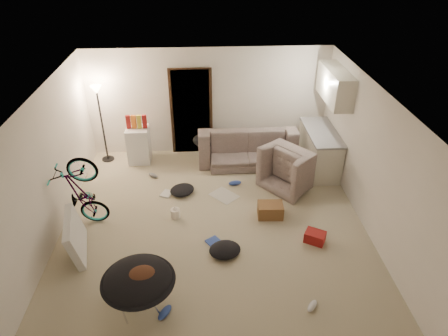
{
  "coord_description": "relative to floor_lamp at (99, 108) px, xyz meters",
  "views": [
    {
      "loc": [
        -0.13,
        -5.64,
        4.72
      ],
      "look_at": [
        0.22,
        0.6,
        0.92
      ],
      "focal_mm": 32.0,
      "sensor_mm": 36.0,
      "label": 1
    }
  ],
  "objects": [
    {
      "name": "floor",
      "position": [
        2.4,
        -2.65,
        -1.32
      ],
      "size": [
        5.5,
        6.0,
        0.02
      ],
      "primitive_type": "cube",
      "color": "#B6AC8C",
      "rests_on": "ground"
    },
    {
      "name": "ceiling",
      "position": [
        2.4,
        -2.65,
        1.2
      ],
      "size": [
        5.5,
        6.0,
        0.02
      ],
      "primitive_type": "cube",
      "color": "white",
      "rests_on": "wall_back"
    },
    {
      "name": "wall_back",
      "position": [
        2.4,
        0.36,
        -0.06
      ],
      "size": [
        5.5,
        0.02,
        2.5
      ],
      "primitive_type": "cube",
      "color": "white",
      "rests_on": "floor"
    },
    {
      "name": "wall_front",
      "position": [
        2.4,
        -5.66,
        -0.06
      ],
      "size": [
        5.5,
        0.02,
        2.5
      ],
      "primitive_type": "cube",
      "color": "white",
      "rests_on": "floor"
    },
    {
      "name": "wall_left",
      "position": [
        -0.36,
        -2.65,
        -0.06
      ],
      "size": [
        0.02,
        6.0,
        2.5
      ],
      "primitive_type": "cube",
      "color": "white",
      "rests_on": "floor"
    },
    {
      "name": "wall_right",
      "position": [
        5.16,
        -2.65,
        -0.06
      ],
      "size": [
        0.02,
        6.0,
        2.5
      ],
      "primitive_type": "cube",
      "color": "white",
      "rests_on": "floor"
    },
    {
      "name": "doorway",
      "position": [
        2.0,
        0.32,
        -0.29
      ],
      "size": [
        0.85,
        0.1,
        2.04
      ],
      "primitive_type": "cube",
      "color": "black",
      "rests_on": "floor"
    },
    {
      "name": "door_trim",
      "position": [
        2.0,
        0.29,
        -0.29
      ],
      "size": [
        0.97,
        0.04,
        2.1
      ],
      "primitive_type": "cube",
      "color": "#321E11",
      "rests_on": "floor"
    },
    {
      "name": "floor_lamp",
      "position": [
        0.0,
        0.0,
        0.0
      ],
      "size": [
        0.28,
        0.28,
        1.81
      ],
      "color": "black",
      "rests_on": "floor"
    },
    {
      "name": "kitchen_counter",
      "position": [
        4.83,
        -0.65,
        -0.87
      ],
      "size": [
        0.6,
        1.5,
        0.88
      ],
      "primitive_type": "cube",
      "color": "beige",
      "rests_on": "floor"
    },
    {
      "name": "counter_top",
      "position": [
        4.83,
        -0.65,
        -0.41
      ],
      "size": [
        0.64,
        1.54,
        0.04
      ],
      "primitive_type": "cube",
      "color": "gray",
      "rests_on": "kitchen_counter"
    },
    {
      "name": "kitchen_uppers",
      "position": [
        4.96,
        -0.65,
        0.64
      ],
      "size": [
        0.38,
        1.4,
        0.65
      ],
      "primitive_type": "cube",
      "color": "beige",
      "rests_on": "wall_right"
    },
    {
      "name": "sofa",
      "position": [
        3.25,
        -0.2,
        -0.98
      ],
      "size": [
        2.21,
        0.87,
        0.64
      ],
      "primitive_type": "imported",
      "rotation": [
        0.0,
        0.0,
        3.14
      ],
      "color": "#383E37",
      "rests_on": "floor"
    },
    {
      "name": "armchair",
      "position": [
        4.18,
        -1.24,
        -0.97
      ],
      "size": [
        1.36,
        1.37,
        0.67
      ],
      "primitive_type": "imported",
      "rotation": [
        0.0,
        0.0,
        2.26
      ],
      "color": "#383E37",
      "rests_on": "floor"
    },
    {
      "name": "bicycle",
      "position": [
        0.1,
        -2.42,
        -0.9
      ],
      "size": [
        1.55,
        0.71,
        0.89
      ],
      "primitive_type": "imported",
      "rotation": [
        0.0,
        -0.17,
        1.54
      ],
      "color": "black",
      "rests_on": "floor"
    },
    {
      "name": "mini_fridge",
      "position": [
        0.77,
        -0.1,
        -0.89
      ],
      "size": [
        0.49,
        0.49,
        0.84
      ],
      "primitive_type": "cube",
      "rotation": [
        0.0,
        0.0,
        0.0
      ],
      "color": "white",
      "rests_on": "floor"
    },
    {
      "name": "snack_box_0",
      "position": [
        0.6,
        -0.1,
        -0.31
      ],
      "size": [
        0.11,
        0.09,
        0.3
      ],
      "primitive_type": "cube",
      "rotation": [
        0.0,
        0.0,
        0.24
      ],
      "color": "maroon",
      "rests_on": "mini_fridge"
    },
    {
      "name": "snack_box_1",
      "position": [
        0.72,
        -0.1,
        -0.31
      ],
      "size": [
        0.11,
        0.09,
        0.3
      ],
      "primitive_type": "cube",
      "rotation": [
        0.0,
        0.0,
        -0.25
      ],
      "color": "orange",
      "rests_on": "mini_fridge"
    },
    {
      "name": "snack_box_2",
      "position": [
        0.84,
        -0.1,
        -0.31
      ],
      "size": [
        0.11,
        0.09,
        0.3
      ],
      "primitive_type": "cube",
      "rotation": [
        0.0,
        0.0,
        0.19
      ],
      "color": "gold",
      "rests_on": "mini_fridge"
    },
    {
      "name": "snack_box_3",
      "position": [
        0.96,
        -0.1,
        -0.31
      ],
      "size": [
        0.11,
        0.08,
        0.3
      ],
      "primitive_type": "cube",
      "rotation": [
        0.0,
        0.0,
        0.14
      ],
      "color": "maroon",
      "rests_on": "mini_fridge"
    },
    {
      "name": "saucer_chair",
      "position": [
        1.31,
        -4.34,
        -0.87
      ],
      "size": [
        1.03,
        1.03,
        0.73
      ],
      "color": "silver",
      "rests_on": "floor"
    },
    {
      "name": "hoodie",
      "position": [
        1.36,
        -4.37,
        -0.66
      ],
      "size": [
        0.56,
        0.51,
        0.22
      ],
      "primitive_type": "ellipsoid",
      "rotation": [
        0.0,
        0.0,
        0.25
      ],
      "color": "#492819",
      "rests_on": "saucer_chair"
    },
    {
      "name": "sofa_drape",
      "position": [
        2.3,
        -0.2,
        -0.77
      ],
      "size": [
        0.64,
        0.56,
        0.28
      ],
      "primitive_type": "ellipsoid",
      "rotation": [
        0.0,
        0.0,
        -0.19
      ],
      "color": "black",
      "rests_on": "sofa"
    },
    {
      "name": "tv_box",
      "position": [
        0.1,
        -3.12,
        -0.97
      ],
      "size": [
        0.48,
        1.04,
        0.68
      ],
      "primitive_type": "cube",
      "rotation": [
        0.0,
        -0.21,
        0.22
      ],
      "color": "silver",
      "rests_on": "floor"
    },
    {
      "name": "drink_case_a",
      "position": [
        3.48,
        -2.34,
        -1.17
      ],
      "size": [
        0.48,
        0.36,
        0.27
      ],
      "primitive_type": "cube",
      "rotation": [
        0.0,
        0.0,
        -0.05
      ],
      "color": "brown",
      "rests_on": "floor"
    },
    {
      "name": "drink_case_b",
      "position": [
        4.15,
        -3.1,
        -1.21
      ],
      "size": [
        0.42,
        0.38,
        0.2
      ],
      "primitive_type": "cube",
      "rotation": [
        0.0,
        0.0,
        -0.51
      ],
      "color": "maroon",
      "rests_on": "floor"
    },
    {
      "name": "juicer",
      "position": [
        1.69,
        -2.28,
        -1.2
      ],
      "size": [
        0.18,
        0.18,
        0.25
      ],
      "color": "white",
      "rests_on": "floor"
    },
    {
      "name": "newspaper",
      "position": [
        2.65,
        -1.63,
        -1.3
      ],
      "size": [
        0.66,
        0.67,
        0.01
      ],
      "primitive_type": "cube",
      "rotation": [
        0.0,
        0.0,
        0.75
      ],
      "color": "beige",
      "rests_on": "floor"
    },
    {
      "name": "book_blue",
      "position": [
        2.41,
        -3.06,
        -1.29
      ],
      "size": [
        0.36,
        0.38,
        0.03
      ],
      "primitive_type": "cube",
      "rotation": [
        0.0,
        0.0,
        0.6
      ],
      "color": "#2E4AA8",
      "rests_on": "floor"
    },
    {
      "name": "book_white",
      "position": [
        1.48,
        -1.51,
        -1.29
      ],
      "size": [
        0.29,
        0.33,
        0.02
      ],
      "primitive_type": "cube",
      "rotation": [
        0.0,
        0.0,
        -0.41
      ],
      "color": "silver",
      "rests_on": "floor"
    },
    {
      "name": "shoe_0",
      "position": [
        2.9,
        -1.25,
        -1.26
      ],
      "size": [
        0.29,
        0.15,
        0.1
      ],
      "primitive_type": "ellipsoid",
      "rotation": [
        0.0,
        0.0,
        0.14
      ],
      "color": "#2E4AA8",
      "rests_on": "floor"
    },
    {
      "name": "shoe_1",
      "position": [
        1.14,
        -0.85,
        -1.26
      ],
      "size": [
        0.26,
        0.24,
        0.09
      ],
      "primitive_type": "ellipsoid",
      "rotation": [
        0.0,
        0.0,
        -0.68
      ],
      "color": "slate",
      "rests_on": "floor"
    },
    {
      "name": "shoe_2",
      "position": [
        1.64,
        -4.5,
        -1.25
      ],
      "size": [
        0.25,
        0.3,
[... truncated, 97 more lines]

